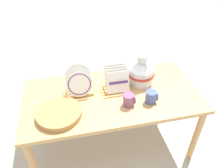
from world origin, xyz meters
TOP-DOWN VIEW (x-y plane):
  - ground_plane at (0.00, 0.00)m, footprint 14.00×14.00m
  - display_table at (0.00, 0.00)m, footprint 1.49×0.74m
  - ceramic_vase at (0.29, 0.12)m, footprint 0.24×0.24m
  - dish_rack_round_plates at (-0.26, 0.08)m, footprint 0.22×0.19m
  - dish_rack_square_plates at (0.05, 0.06)m, footprint 0.22×0.18m
  - wicker_charger_stack at (-0.44, -0.16)m, footprint 0.34×0.34m
  - mug_cobalt_glaze at (0.29, -0.16)m, footprint 0.10×0.09m
  - mug_plum_glaze at (0.10, -0.15)m, footprint 0.10×0.09m

SIDE VIEW (x-z plane):
  - ground_plane at x=0.00m, z-range 0.00..0.00m
  - display_table at x=0.00m, z-range 0.25..0.90m
  - wicker_charger_stack at x=-0.44m, z-range 0.65..0.69m
  - mug_cobalt_glaze at x=0.29m, z-range 0.65..0.75m
  - mug_plum_glaze at x=0.10m, z-range 0.65..0.75m
  - dish_rack_square_plates at x=0.05m, z-range 0.62..0.82m
  - dish_rack_round_plates at x=-0.26m, z-range 0.63..0.86m
  - ceramic_vase at x=0.29m, z-range 0.62..0.91m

